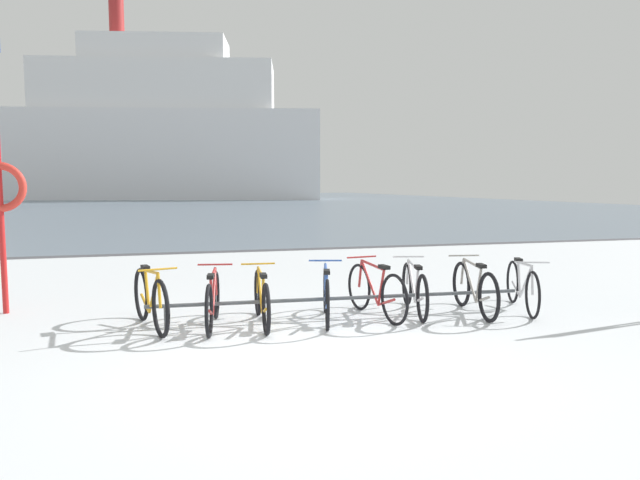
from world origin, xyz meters
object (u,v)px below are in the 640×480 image
Objects in this scene: bicycle_6 at (474,289)px; bicycle_1 at (213,301)px; bicycle_3 at (326,295)px; ferry_ship at (164,133)px; bicycle_7 at (522,286)px; bicycle_2 at (262,299)px; bicycle_4 at (376,291)px; bicycle_5 at (414,289)px; bicycle_0 at (150,300)px.

bicycle_1 is at bearing 176.86° from bicycle_6.
ferry_ship is (-1.75, 66.84, 7.83)m from bicycle_3.
bicycle_3 is at bearing 177.45° from bicycle_7.
ferry_ship is (-0.89, 66.80, 7.84)m from bicycle_2.
ferry_ship is at bearing 92.12° from bicycle_4.
bicycle_3 is (0.86, -0.04, 0.01)m from bicycle_2.
bicycle_7 is 67.58m from ferry_ship.
ferry_ship reaches higher than bicycle_4.
bicycle_4 reaches higher than bicycle_7.
bicycle_2 is 1.00× the size of bicycle_5.
bicycle_0 is 0.97× the size of bicycle_2.
bicycle_4 is 1.02× the size of bicycle_7.
bicycle_5 is (1.33, 0.12, -0.01)m from bicycle_3.
bicycle_5 is 67.25m from ferry_ship.
bicycle_6 is at bearing -4.39° from bicycle_0.
bicycle_4 is 2.20m from bicycle_7.
bicycle_4 is 67.30m from ferry_ship.
bicycle_4 is at bearing 0.00° from bicycle_2.
bicycle_4 is at bearing -87.88° from ferry_ship.
bicycle_3 is 1.00× the size of bicycle_7.
bicycle_4 is at bearing -172.82° from bicycle_5.
bicycle_2 is 67.26m from ferry_ship.
bicycle_4 is at bearing 172.96° from bicycle_6.
ferry_ship is at bearing 91.50° from bicycle_3.
bicycle_1 is 0.99× the size of bicycle_3.
bicycle_6 is (2.99, -0.17, 0.02)m from bicycle_2.
bicycle_5 is at bearing -87.36° from ferry_ship.
bicycle_3 is at bearing -174.88° from bicycle_5.
bicycle_7 is at bearing -2.55° from bicycle_3.
bicycle_6 is at bearing -7.04° from bicycle_4.
bicycle_0 is 2.26m from bicycle_3.
bicycle_7 is (5.16, -0.33, -0.02)m from bicycle_0.
bicycle_7 is at bearing -8.95° from bicycle_5.
bicycle_6 is 0.78m from bicycle_7.
bicycle_7 is (3.77, -0.17, 0.01)m from bicycle_2.
bicycle_2 is 0.04× the size of ferry_ship.
bicycle_2 is 3.77m from bicycle_7.
bicycle_1 is at bearing 177.46° from bicycle_7.
bicycle_3 is (2.25, -0.20, -0.02)m from bicycle_0.
bicycle_0 is 0.99× the size of bicycle_6.
ferry_ship is (0.49, 66.63, 7.81)m from bicycle_0.
bicycle_5 is (3.58, -0.08, -0.03)m from bicycle_0.
bicycle_0 is 5.17m from bicycle_7.
bicycle_0 reaches higher than bicycle_3.
bicycle_1 reaches higher than bicycle_2.
bicycle_0 is 1.02× the size of bicycle_3.
bicycle_6 reaches higher than bicycle_1.
bicycle_3 is 0.72m from bicycle_4.
bicycle_4 is (0.72, 0.04, 0.01)m from bicycle_3.
bicycle_0 is 67.09m from ferry_ship.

